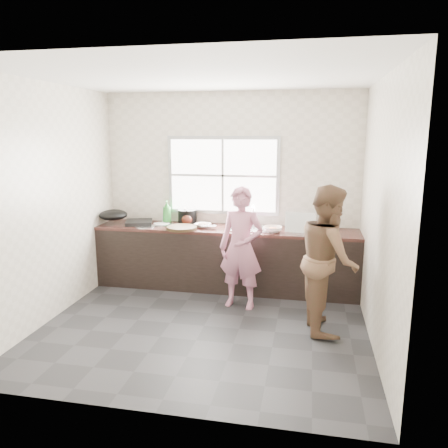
% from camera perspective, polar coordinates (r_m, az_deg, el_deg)
% --- Properties ---
extents(floor, '(3.60, 3.20, 0.01)m').
position_cam_1_polar(floor, '(5.08, -2.61, -13.20)').
color(floor, '#272729').
rests_on(floor, ground).
extents(ceiling, '(3.60, 3.20, 0.01)m').
position_cam_1_polar(ceiling, '(4.63, -2.94, 18.79)').
color(ceiling, silver).
rests_on(ceiling, wall_back).
extents(wall_back, '(3.60, 0.01, 2.70)m').
position_cam_1_polar(wall_back, '(6.22, 0.81, 4.51)').
color(wall_back, beige).
rests_on(wall_back, ground).
extents(wall_left, '(0.01, 3.20, 2.70)m').
position_cam_1_polar(wall_left, '(5.39, -21.74, 2.54)').
color(wall_left, silver).
rests_on(wall_left, ground).
extents(wall_right, '(0.01, 3.20, 2.70)m').
position_cam_1_polar(wall_right, '(4.58, 19.71, 1.18)').
color(wall_right, beige).
rests_on(wall_right, ground).
extents(wall_front, '(3.60, 0.01, 2.70)m').
position_cam_1_polar(wall_front, '(3.17, -9.78, -2.82)').
color(wall_front, beige).
rests_on(wall_front, ground).
extents(cabinet, '(3.60, 0.62, 0.82)m').
position_cam_1_polar(cabinet, '(6.11, 0.25, -4.63)').
color(cabinet, black).
rests_on(cabinet, floor).
extents(countertop, '(3.60, 0.64, 0.04)m').
position_cam_1_polar(countertop, '(6.00, 0.25, -0.70)').
color(countertop, '#331915').
rests_on(countertop, cabinet).
extents(sink, '(0.55, 0.45, 0.02)m').
position_cam_1_polar(sink, '(5.94, 3.57, -0.60)').
color(sink, silver).
rests_on(sink, countertop).
extents(faucet, '(0.02, 0.02, 0.30)m').
position_cam_1_polar(faucet, '(6.11, 3.84, 1.12)').
color(faucet, silver).
rests_on(faucet, countertop).
extents(window_frame, '(1.60, 0.05, 1.10)m').
position_cam_1_polar(window_frame, '(6.20, -0.12, 6.35)').
color(window_frame, '#9EA0A5').
rests_on(window_frame, wall_back).
extents(window_glazing, '(1.50, 0.01, 1.00)m').
position_cam_1_polar(window_glazing, '(6.18, -0.17, 6.33)').
color(window_glazing, white).
rests_on(window_glazing, window_frame).
extents(woman, '(0.57, 0.42, 1.41)m').
position_cam_1_polar(woman, '(5.38, 2.25, -3.66)').
color(woman, '#CB7A98').
rests_on(woman, floor).
extents(person_side, '(0.73, 0.87, 1.61)m').
position_cam_1_polar(person_side, '(4.87, 13.44, -4.42)').
color(person_side, brown).
rests_on(person_side, floor).
extents(cutting_board, '(0.44, 0.44, 0.04)m').
position_cam_1_polar(cutting_board, '(5.93, -5.52, -0.51)').
color(cutting_board, '#2E2212').
rests_on(cutting_board, countertop).
extents(cleaver, '(0.22, 0.13, 0.01)m').
position_cam_1_polar(cleaver, '(5.93, -2.03, -0.23)').
color(cleaver, silver).
rests_on(cleaver, cutting_board).
extents(bowl_mince, '(0.28, 0.28, 0.05)m').
position_cam_1_polar(bowl_mince, '(6.04, -2.79, -0.17)').
color(bowl_mince, white).
rests_on(bowl_mince, countertop).
extents(bowl_crabs, '(0.20, 0.20, 0.06)m').
position_cam_1_polar(bowl_crabs, '(5.77, 6.38, -0.77)').
color(bowl_crabs, white).
rests_on(bowl_crabs, countertop).
extents(bowl_held, '(0.23, 0.23, 0.06)m').
position_cam_1_polar(bowl_held, '(5.79, 5.73, -0.70)').
color(bowl_held, white).
rests_on(bowl_held, countertop).
extents(black_pot, '(0.29, 0.29, 0.19)m').
position_cam_1_polar(black_pot, '(6.34, -4.81, 1.01)').
color(black_pot, black).
rests_on(black_pot, countertop).
extents(plate_food, '(0.28, 0.28, 0.02)m').
position_cam_1_polar(plate_food, '(6.28, -8.14, 0.02)').
color(plate_food, silver).
rests_on(plate_food, countertop).
extents(bottle_green, '(0.15, 0.15, 0.33)m').
position_cam_1_polar(bottle_green, '(6.35, -7.47, 1.60)').
color(bottle_green, '#27772C').
rests_on(bottle_green, countertop).
extents(bottle_brown_tall, '(0.11, 0.11, 0.20)m').
position_cam_1_polar(bottle_brown_tall, '(6.35, -5.12, 1.06)').
color(bottle_brown_tall, '#432410').
rests_on(bottle_brown_tall, countertop).
extents(bottle_brown_short, '(0.19, 0.19, 0.19)m').
position_cam_1_polar(bottle_brown_short, '(6.25, -4.87, 0.84)').
color(bottle_brown_short, '#4C1E13').
rests_on(bottle_brown_short, countertop).
extents(glass_jar, '(0.07, 0.07, 0.10)m').
position_cam_1_polar(glass_jar, '(6.43, -7.81, 0.65)').
color(glass_jar, silver).
rests_on(glass_jar, countertop).
extents(burner, '(0.46, 0.46, 0.05)m').
position_cam_1_polar(burner, '(6.35, -11.04, 0.21)').
color(burner, black).
rests_on(burner, countertop).
extents(wok, '(0.48, 0.48, 0.15)m').
position_cam_1_polar(wok, '(6.41, -14.26, 1.16)').
color(wok, black).
rests_on(wok, burner).
extents(dish_rack, '(0.41, 0.31, 0.29)m').
position_cam_1_polar(dish_rack, '(5.78, 10.10, 0.32)').
color(dish_rack, white).
rests_on(dish_rack, countertop).
extents(pot_lid_left, '(0.37, 0.37, 0.01)m').
position_cam_1_polar(pot_lid_left, '(6.14, -10.25, -0.34)').
color(pot_lid_left, silver).
rests_on(pot_lid_left, countertop).
extents(pot_lid_right, '(0.33, 0.33, 0.01)m').
position_cam_1_polar(pot_lid_right, '(6.23, -7.94, -0.11)').
color(pot_lid_right, '#B6B8BD').
rests_on(pot_lid_right, countertop).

